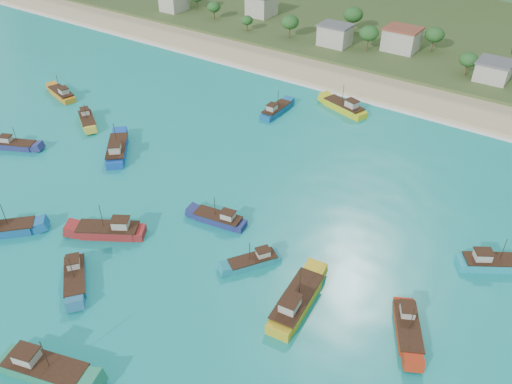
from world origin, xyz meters
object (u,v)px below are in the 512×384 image
Objects in this scene: boat_0 at (407,328)px; boat_21 at (296,302)px; boat_9 at (87,121)px; boat_19 at (62,94)px; boat_10 at (219,219)px; boat_1 at (117,150)px; boat_8 at (493,263)px; boat_16 at (344,108)px; boat_20 at (75,278)px; boat_13 at (4,230)px; boat_25 at (276,111)px; boat_26 at (110,231)px; boat_6 at (254,262)px; boat_23 at (45,369)px; boat_17 at (15,145)px.

boat_21 is at bearing -9.68° from boat_0.
boat_9 is 0.90× the size of boat_19.
boat_0 is 1.04× the size of boat_10.
boat_1 is 73.67m from boat_8.
boat_16 is at bearing 103.99° from boat_21.
boat_21 is at bearing -141.97° from boat_16.
boat_13 is at bearing -52.71° from boat_20.
boat_25 reaches higher than boat_0.
boat_26 reaches higher than boat_19.
boat_19 is at bearing -87.47° from boat_20.
boat_20 is (22.48, -28.98, -0.25)m from boat_1.
boat_20 is (-44.28, -19.26, -0.01)m from boat_0.
boat_9 is at bearing 17.39° from boat_6.
boat_20 is at bearing -111.75° from boat_19.
boat_10 is (-41.51, -15.42, -0.12)m from boat_8.
boat_25 is (33.26, 29.19, 0.05)m from boat_9.
boat_20 is at bearing 79.66° from boat_9.
boat_10 is at bearing -160.66° from boat_16.
boat_25 is at bearing 174.11° from boat_23.
boat_17 is at bearing -137.74° from boat_23.
boat_9 is (-89.27, -4.11, -0.09)m from boat_8.
boat_1 is 54.20m from boat_21.
boat_1 is at bearing -115.04° from boat_8.
boat_19 is 1.15× the size of boat_20.
boat_23 reaches higher than boat_8.
boat_0 is 0.89× the size of boat_1.
boat_13 is 0.78× the size of boat_21.
boat_8 is 0.92× the size of boat_26.
boat_9 is at bearing -119.98° from boat_8.
boat_26 is at bearing -166.18° from boat_23.
boat_10 is (-35.24, 4.02, -0.05)m from boat_0.
boat_1 is at bearing 13.31° from boat_26.
boat_13 is 54.16m from boat_19.
boat_9 is at bearing 118.91° from boat_1.
boat_20 is at bearing -94.24° from boat_1.
boat_9 is 67.60m from boat_23.
boat_10 is 50.96m from boat_16.
boat_1 is 0.92× the size of boat_23.
boat_26 reaches higher than boat_9.
boat_25 is (13.30, 63.34, -0.06)m from boat_13.
boat_19 is (-16.65, 5.76, 0.07)m from boat_9.
boat_10 is 0.77× the size of boat_21.
boat_1 is 36.68m from boat_20.
boat_0 is at bearing -106.56° from boat_10.
boat_26 is (-23.71, -7.93, 0.31)m from boat_6.
boat_16 is at bearing -162.11° from boat_8.
boat_21 is (48.50, 14.06, 0.17)m from boat_13.
boat_10 is 0.79× the size of boat_16.
boat_13 is at bearing -131.52° from boat_23.
boat_1 is (-66.76, 9.72, 0.24)m from boat_0.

